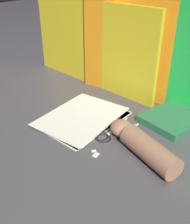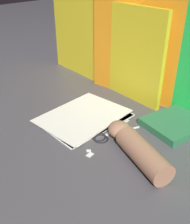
{
  "view_description": "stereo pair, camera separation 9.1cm",
  "coord_description": "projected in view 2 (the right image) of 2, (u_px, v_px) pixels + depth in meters",
  "views": [
    {
      "loc": [
        0.45,
        -0.62,
        0.53
      ],
      "look_at": [
        -0.02,
        0.03,
        0.06
      ],
      "focal_mm": 42.0,
      "sensor_mm": 36.0,
      "label": 1
    },
    {
      "loc": [
        0.52,
        -0.56,
        0.53
      ],
      "look_at": [
        -0.02,
        0.03,
        0.06
      ],
      "focal_mm": 42.0,
      "sensor_mm": 36.0,
      "label": 2
    }
  ],
  "objects": [
    {
      "name": "ground_plane",
      "position": [
        92.0,
        132.0,
        0.93
      ],
      "size": [
        6.0,
        6.0,
        0.0
      ],
      "primitive_type": "plane",
      "color": "#4C494F"
    },
    {
      "name": "paper_scrap_near",
      "position": [
        89.0,
        151.0,
        0.84
      ],
      "size": [
        0.02,
        0.02,
        0.0
      ],
      "color": "white",
      "rests_on": "ground_plane"
    },
    {
      "name": "paper_stack",
      "position": [
        84.0,
        117.0,
        1.01
      ],
      "size": [
        0.27,
        0.34,
        0.01
      ],
      "color": "white",
      "rests_on": "ground_plane"
    },
    {
      "name": "book_closed",
      "position": [
        175.0,
        123.0,
        0.95
      ],
      "size": [
        0.22,
        0.25,
        0.03
      ],
      "color": "#2D7247",
      "rests_on": "ground_plane"
    },
    {
      "name": "hand_forearm",
      "position": [
        137.0,
        148.0,
        0.79
      ],
      "size": [
        0.29,
        0.18,
        0.07
      ],
      "color": "#A87556",
      "rests_on": "ground_plane"
    },
    {
      "name": "backdrop_panel_left",
      "position": [
        100.0,
        44.0,
        1.21
      ],
      "size": [
        0.72,
        0.12,
        0.38
      ],
      "color": "yellow",
      "rests_on": "ground_plane"
    },
    {
      "name": "paper_scrap_mid",
      "position": [
        73.0,
        139.0,
        0.89
      ],
      "size": [
        0.02,
        0.02,
        0.0
      ],
      "color": "white",
      "rests_on": "ground_plane"
    },
    {
      "name": "paper_scrap_far",
      "position": [
        90.0,
        155.0,
        0.82
      ],
      "size": [
        0.02,
        0.03,
        0.0
      ],
      "color": "white",
      "rests_on": "ground_plane"
    },
    {
      "name": "backdrop_panel_center",
      "position": [
        158.0,
        53.0,
        1.02
      ],
      "size": [
        0.63,
        0.05,
        0.43
      ],
      "color": "orange",
      "rests_on": "ground_plane"
    },
    {
      "name": "scissors",
      "position": [
        107.0,
        134.0,
        0.91
      ],
      "size": [
        0.11,
        0.19,
        0.01
      ],
      "color": "silver",
      "rests_on": "ground_plane"
    }
  ]
}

